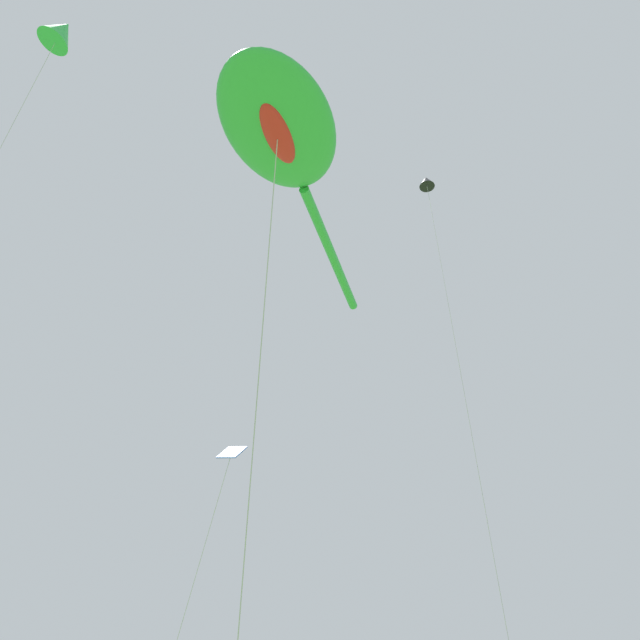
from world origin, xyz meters
The scene contains 4 objects.
big_show_kite centered at (-3.42, 8.47, 14.05)m, with size 8.80×7.32×14.46m.
small_kite_triangle_green centered at (6.77, 12.77, 21.94)m, with size 2.96×3.39×22.49m.
small_kite_bird_shape centered at (0.13, 16.71, 8.66)m, with size 0.85×4.72×9.48m.
small_kite_delta_white centered at (-8.57, 15.86, 22.95)m, with size 2.55×5.04×23.71m.
Camera 1 is at (-8.66, -0.31, 1.91)m, focal length 34.74 mm.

